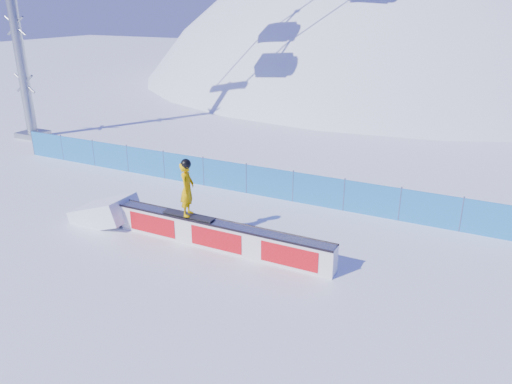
% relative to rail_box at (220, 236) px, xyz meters
% --- Properties ---
extents(ground, '(160.00, 160.00, 0.00)m').
position_rel_rail_box_xyz_m(ground, '(-2.51, 0.13, -0.44)').
color(ground, white).
rests_on(ground, ground).
extents(snow_hill, '(64.00, 64.00, 64.00)m').
position_rel_rail_box_xyz_m(snow_hill, '(-2.51, 42.13, -18.44)').
color(snow_hill, white).
rests_on(snow_hill, ground).
extents(safety_fence, '(22.05, 0.05, 1.30)m').
position_rel_rail_box_xyz_m(safety_fence, '(-2.51, 4.63, 0.16)').
color(safety_fence, '#1D6FB8').
rests_on(safety_fence, ground).
extents(rail_box, '(7.40, 0.53, 0.89)m').
position_rel_rail_box_xyz_m(rail_box, '(0.00, 0.00, 0.00)').
color(rail_box, white).
rests_on(rail_box, ground).
extents(snow_ramp, '(2.24, 1.40, 1.40)m').
position_rel_rail_box_xyz_m(snow_ramp, '(-4.63, 0.01, -0.44)').
color(snow_ramp, white).
rests_on(snow_ramp, ground).
extents(snowboarder, '(1.78, 0.72, 1.86)m').
position_rel_rail_box_xyz_m(snowboarder, '(-1.13, 0.00, 1.37)').
color(snowboarder, black).
rests_on(snowboarder, rail_box).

